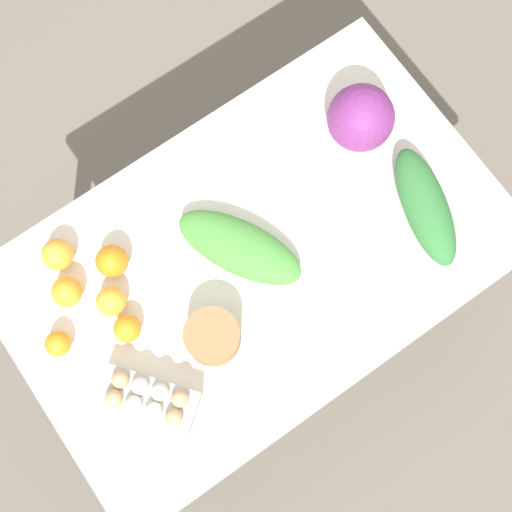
# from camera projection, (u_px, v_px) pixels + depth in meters

# --- Properties ---
(ground_plane) EXTENTS (8.00, 8.00, 0.00)m
(ground_plane) POSITION_uv_depth(u_px,v_px,m) (256.00, 309.00, 2.58)
(ground_plane) COLOR #70665B
(dining_table) EXTENTS (1.29, 0.80, 0.77)m
(dining_table) POSITION_uv_depth(u_px,v_px,m) (256.00, 268.00, 1.94)
(dining_table) COLOR silver
(dining_table) RESTS_ON ground_plane
(cabbage_purple) EXTENTS (0.18, 0.18, 0.18)m
(cabbage_purple) POSITION_uv_depth(u_px,v_px,m) (361.00, 118.00, 1.83)
(cabbage_purple) COLOR #7A2D75
(cabbage_purple) RESTS_ON dining_table
(egg_carton) EXTENTS (0.22, 0.25, 0.09)m
(egg_carton) POSITION_uv_depth(u_px,v_px,m) (149.00, 399.00, 1.70)
(egg_carton) COLOR #B7B7B2
(egg_carton) RESTS_ON dining_table
(paper_bag) EXTENTS (0.14, 0.14, 0.09)m
(paper_bag) POSITION_uv_depth(u_px,v_px,m) (213.00, 337.00, 1.73)
(paper_bag) COLOR #997047
(paper_bag) RESTS_ON dining_table
(greens_bunch_beet_tops) EXTENTS (0.28, 0.36, 0.08)m
(greens_bunch_beet_tops) POSITION_uv_depth(u_px,v_px,m) (240.00, 247.00, 1.80)
(greens_bunch_beet_tops) COLOR #4C933D
(greens_bunch_beet_tops) RESTS_ON dining_table
(greens_bunch_dandelion) EXTENTS (0.21, 0.34, 0.09)m
(greens_bunch_dandelion) POSITION_uv_depth(u_px,v_px,m) (425.00, 206.00, 1.82)
(greens_bunch_dandelion) COLOR #337538
(greens_bunch_dandelion) RESTS_ON dining_table
(orange_0) EXTENTS (0.07, 0.07, 0.07)m
(orange_0) POSITION_uv_depth(u_px,v_px,m) (111.00, 301.00, 1.76)
(orange_0) COLOR #F9A833
(orange_0) RESTS_ON dining_table
(orange_1) EXTENTS (0.06, 0.06, 0.06)m
(orange_1) POSITION_uv_depth(u_px,v_px,m) (58.00, 344.00, 1.74)
(orange_1) COLOR orange
(orange_1) RESTS_ON dining_table
(orange_2) EXTENTS (0.08, 0.08, 0.08)m
(orange_2) POSITION_uv_depth(u_px,v_px,m) (57.00, 255.00, 1.79)
(orange_2) COLOR #F9A833
(orange_2) RESTS_ON dining_table
(orange_3) EXTENTS (0.08, 0.08, 0.08)m
(orange_3) POSITION_uv_depth(u_px,v_px,m) (112.00, 261.00, 1.78)
(orange_3) COLOR orange
(orange_3) RESTS_ON dining_table
(orange_4) EXTENTS (0.08, 0.08, 0.08)m
(orange_4) POSITION_uv_depth(u_px,v_px,m) (67.00, 292.00, 1.77)
(orange_4) COLOR orange
(orange_4) RESTS_ON dining_table
(orange_5) EXTENTS (0.07, 0.07, 0.07)m
(orange_5) POSITION_uv_depth(u_px,v_px,m) (127.00, 329.00, 1.75)
(orange_5) COLOR orange
(orange_5) RESTS_ON dining_table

